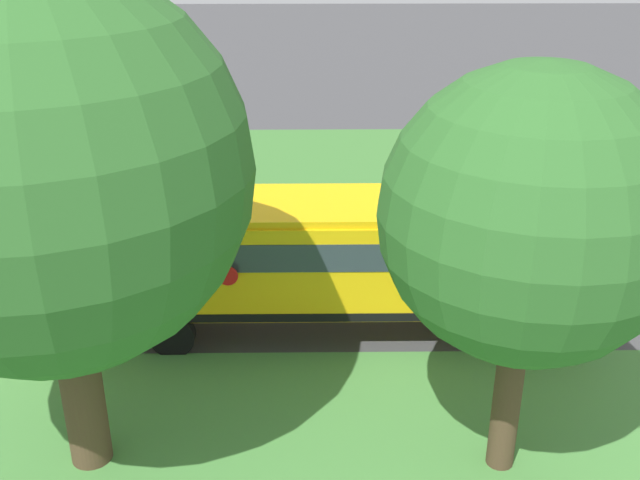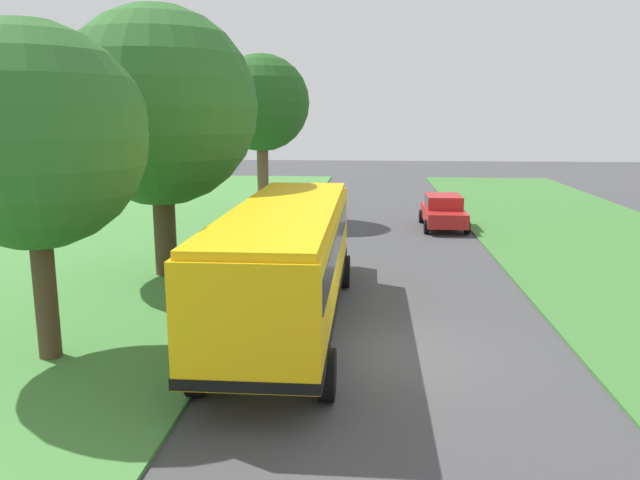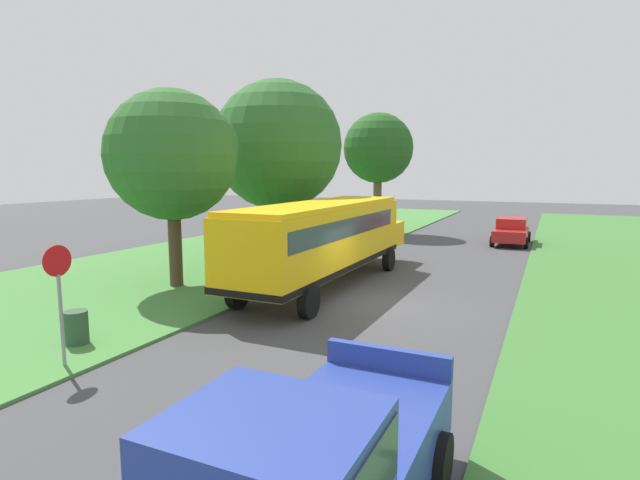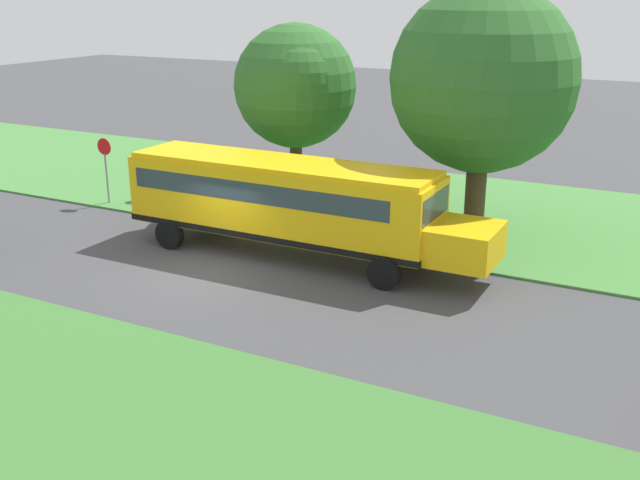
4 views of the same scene
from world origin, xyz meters
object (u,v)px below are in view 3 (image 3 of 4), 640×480
at_px(oak_tree_beside_bus, 177,154).
at_px(oak_tree_far_end, 376,148).
at_px(trash_bin, 77,329).
at_px(oak_tree_roadside_mid, 277,147).
at_px(school_bus, 326,236).
at_px(car_red_nearest, 511,229).
at_px(stop_sign, 59,291).

xyz_separation_m(oak_tree_beside_bus, oak_tree_far_end, (1.27, 18.61, 0.93)).
bearing_deg(trash_bin, oak_tree_roadside_mid, 98.26).
distance_m(school_bus, oak_tree_beside_bus, 6.15).
relative_size(oak_tree_far_end, trash_bin, 9.16).
relative_size(car_red_nearest, trash_bin, 4.89).
bearing_deg(trash_bin, oak_tree_far_end, 91.55).
xyz_separation_m(oak_tree_beside_bus, oak_tree_roadside_mid, (-0.00, 7.26, 0.56)).
height_order(oak_tree_far_end, trash_bin, oak_tree_far_end).
distance_m(oak_tree_far_end, stop_sign, 26.20).
height_order(oak_tree_beside_bus, stop_sign, oak_tree_beside_bus).
bearing_deg(oak_tree_far_end, oak_tree_roadside_mid, -96.40).
height_order(oak_tree_roadside_mid, oak_tree_far_end, oak_tree_roadside_mid).
height_order(school_bus, oak_tree_far_end, oak_tree_far_end).
xyz_separation_m(school_bus, oak_tree_far_end, (-3.53, 16.21, 3.92)).
distance_m(oak_tree_roadside_mid, stop_sign, 15.22).
relative_size(school_bus, car_red_nearest, 2.82).
bearing_deg(trash_bin, oak_tree_beside_bus, 107.57).
xyz_separation_m(oak_tree_far_end, stop_sign, (1.60, -25.82, -4.11)).
distance_m(school_bus, oak_tree_far_end, 17.05).
bearing_deg(oak_tree_roadside_mid, car_red_nearest, 43.60).
bearing_deg(oak_tree_beside_bus, car_red_nearest, 58.92).
distance_m(stop_sign, trash_bin, 1.92).
xyz_separation_m(car_red_nearest, trash_bin, (-8.33, -23.17, -0.43)).
height_order(school_bus, oak_tree_beside_bus, oak_tree_beside_bus).
bearing_deg(stop_sign, school_bus, 78.63).
height_order(car_red_nearest, stop_sign, stop_sign).
bearing_deg(car_red_nearest, oak_tree_beside_bus, -121.08).
distance_m(oak_tree_beside_bus, trash_bin, 7.83).
bearing_deg(stop_sign, oak_tree_far_end, 93.55).
bearing_deg(school_bus, car_red_nearest, 69.52).
bearing_deg(oak_tree_beside_bus, oak_tree_roadside_mid, 90.02).
bearing_deg(stop_sign, oak_tree_beside_bus, 111.70).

